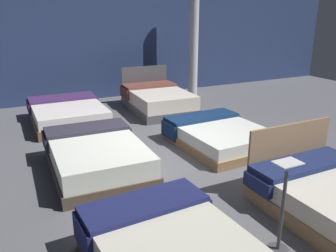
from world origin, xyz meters
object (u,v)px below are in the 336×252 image
(bed_2, at_px, (97,156))
(bed_4, at_px, (68,114))
(bed_5, at_px, (158,100))
(support_pillar, at_px, (194,38))
(price_sign, at_px, (281,218))
(bed_3, at_px, (219,135))

(bed_2, xyz_separation_m, bed_4, (0.09, 2.87, -0.03))
(bed_4, bearing_deg, bed_5, 2.01)
(bed_4, xyz_separation_m, bed_5, (2.37, 0.05, 0.06))
(support_pillar, bearing_deg, price_sign, -112.84)
(bed_5, bearing_deg, bed_2, -127.22)
(bed_4, bearing_deg, bed_3, -48.99)
(bed_5, distance_m, price_sign, 5.99)
(bed_2, height_order, support_pillar, support_pillar)
(bed_2, xyz_separation_m, price_sign, (1.24, -2.94, 0.16))
(bed_3, bearing_deg, bed_4, 128.09)
(price_sign, bearing_deg, bed_3, 67.59)
(bed_5, bearing_deg, bed_4, -175.86)
(bed_2, bearing_deg, support_pillar, 46.23)
(bed_2, xyz_separation_m, bed_5, (2.46, 2.92, 0.03))
(bed_3, distance_m, bed_4, 3.69)
(bed_5, xyz_separation_m, price_sign, (-1.21, -5.86, 0.13))
(bed_2, relative_size, bed_3, 1.08)
(bed_2, bearing_deg, bed_3, 3.24)
(bed_5, relative_size, support_pillar, 0.63)
(support_pillar, bearing_deg, bed_4, -163.34)
(bed_4, xyz_separation_m, support_pillar, (4.12, 1.23, 1.52))
(bed_5, distance_m, support_pillar, 2.57)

